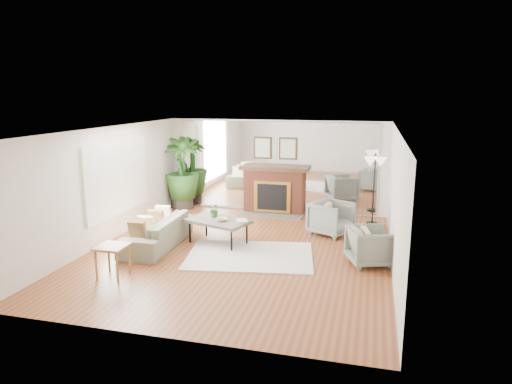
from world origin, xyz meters
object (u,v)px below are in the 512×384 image
(armchair_front, at_px, (370,246))
(potted_ficus, at_px, (182,171))
(sofa, at_px, (157,232))
(armchair_back, at_px, (331,218))
(coffee_table, at_px, (218,222))
(floor_lamp, at_px, (375,167))
(side_table, at_px, (112,251))
(fireplace, at_px, (274,189))

(armchair_front, height_order, potted_ficus, potted_ficus)
(sofa, relative_size, armchair_back, 2.52)
(coffee_table, bearing_deg, floor_lamp, 36.41)
(coffee_table, bearing_deg, sofa, -157.30)
(armchair_back, height_order, side_table, armchair_back)
(side_table, bearing_deg, fireplace, 70.49)
(fireplace, relative_size, side_table, 3.52)
(sofa, bearing_deg, armchair_front, 88.06)
(armchair_back, xyz_separation_m, floor_lamp, (0.92, 1.10, 1.05))
(fireplace, relative_size, armchair_back, 2.41)
(side_table, height_order, potted_ficus, potted_ficus)
(sofa, height_order, armchair_back, armchair_back)
(side_table, distance_m, potted_ficus, 5.02)
(armchair_back, distance_m, side_table, 4.95)
(fireplace, height_order, armchair_front, fireplace)
(side_table, bearing_deg, coffee_table, 61.64)
(fireplace, xyz_separation_m, side_table, (-1.80, -5.08, -0.17))
(armchair_front, xyz_separation_m, floor_lamp, (0.02, 2.82, 1.07))
(coffee_table, bearing_deg, side_table, -118.36)
(fireplace, bearing_deg, potted_ficus, -176.50)
(sofa, distance_m, floor_lamp, 5.40)
(floor_lamp, bearing_deg, armchair_front, -90.47)
(coffee_table, xyz_separation_m, armchair_back, (2.31, 1.28, -0.11))
(fireplace, distance_m, potted_ficus, 2.64)
(fireplace, relative_size, floor_lamp, 1.22)
(side_table, bearing_deg, armchair_back, 44.93)
(sofa, relative_size, floor_lamp, 1.28)
(armchair_front, bearing_deg, armchair_back, 7.24)
(coffee_table, distance_m, sofa, 1.31)
(fireplace, xyz_separation_m, coffee_table, (-0.60, -2.86, -0.17))
(armchair_back, relative_size, potted_ficus, 0.42)
(armchair_back, bearing_deg, sofa, 144.01)
(armchair_front, relative_size, side_table, 1.36)
(fireplace, distance_m, sofa, 3.83)
(sofa, relative_size, side_table, 3.68)
(side_table, bearing_deg, floor_lamp, 46.10)
(armchair_front, bearing_deg, coffee_table, 61.85)
(sofa, xyz_separation_m, armchair_back, (3.50, 1.78, 0.07))
(armchair_back, height_order, potted_ficus, potted_ficus)
(coffee_table, height_order, potted_ficus, potted_ficus)
(floor_lamp, bearing_deg, side_table, -133.90)
(sofa, height_order, potted_ficus, potted_ficus)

